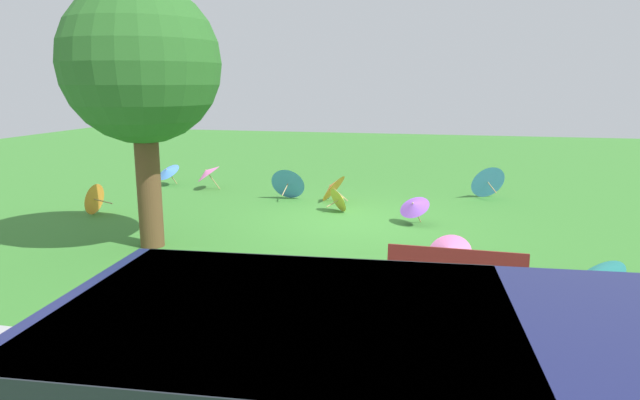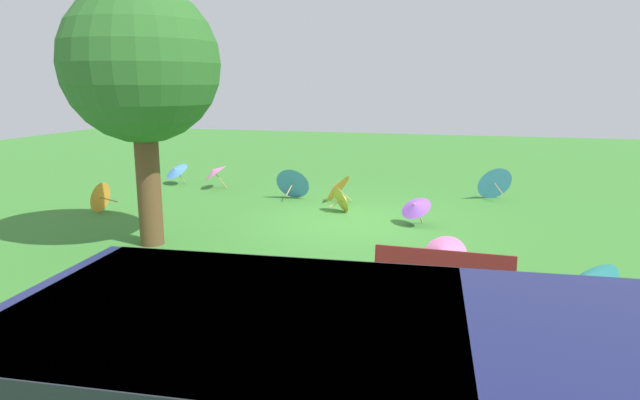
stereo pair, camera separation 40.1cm
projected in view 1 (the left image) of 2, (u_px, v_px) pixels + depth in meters
The scene contains 13 objects.
ground at pixel (348, 222), 11.32m from camera, with size 40.00×40.00×0.00m, color #387A2D.
park_bench at pixel (455, 281), 6.63m from camera, with size 1.61×0.53×0.90m.
shade_tree at pixel (141, 66), 9.03m from camera, with size 2.61×2.61×4.40m.
parasol_yellow_0 at pixel (340, 199), 12.18m from camera, with size 0.62×0.65×0.57m.
parasol_purple_0 at pixel (414, 205), 11.02m from camera, with size 0.81×0.80×0.62m.
parasol_blue_0 at pixel (486, 180), 13.61m from camera, with size 1.00×0.88×0.86m.
parasol_teal_0 at pixel (588, 282), 6.82m from camera, with size 0.82×0.96×0.76m.
parasol_pink_0 at pixel (448, 252), 8.25m from camera, with size 0.80×0.72×0.61m.
parasol_blue_1 at pixel (168, 171), 15.21m from camera, with size 0.86×0.85×0.64m.
parasol_orange_2 at pixel (332, 187), 13.21m from camera, with size 0.76×0.87×0.70m.
parasol_orange_3 at pixel (92, 199), 11.93m from camera, with size 0.61×0.68×0.68m.
parasol_blue_2 at pixel (289, 183), 13.49m from camera, with size 0.85×0.75×0.81m.
parasol_pink_2 at pixel (207, 172), 14.66m from camera, with size 0.81×0.85×0.72m.
Camera 1 is at (-1.92, 10.83, 2.80)m, focal length 31.17 mm.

